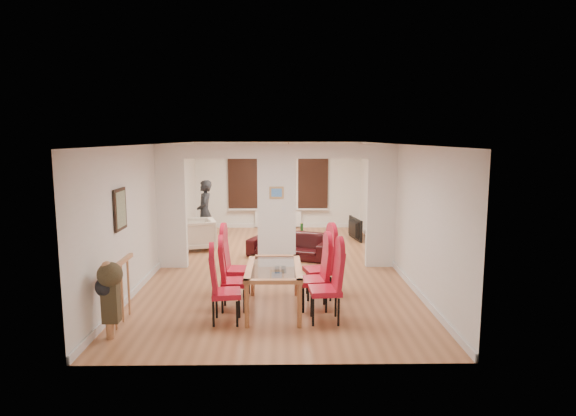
{
  "coord_description": "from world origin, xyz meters",
  "views": [
    {
      "loc": [
        0.1,
        -10.0,
        2.73
      ],
      "look_at": [
        0.25,
        0.6,
        1.17
      ],
      "focal_mm": 30.0,
      "sensor_mm": 36.0,
      "label": 1
    }
  ],
  "objects_px": {
    "dining_chair_rc": "(319,265)",
    "armchair": "(198,234)",
    "person": "(205,212)",
    "dining_table": "(274,288)",
    "dining_chair_rb": "(314,275)",
    "dining_chair_lc": "(237,265)",
    "coffee_table": "(296,238)",
    "bottle": "(302,229)",
    "dining_chair_lb": "(234,277)",
    "sofa": "(290,245)",
    "dining_chair_ra": "(325,285)",
    "dining_chair_la": "(226,288)",
    "television": "(352,229)",
    "bowl": "(301,232)"
  },
  "relations": [
    {
      "from": "dining_table",
      "to": "television",
      "type": "bearing_deg",
      "value": 69.34
    },
    {
      "from": "dining_chair_rb",
      "to": "sofa",
      "type": "height_order",
      "value": "dining_chair_rb"
    },
    {
      "from": "dining_chair_lb",
      "to": "armchair",
      "type": "bearing_deg",
      "value": 101.47
    },
    {
      "from": "sofa",
      "to": "bottle",
      "type": "bearing_deg",
      "value": 100.35
    },
    {
      "from": "dining_chair_lb",
      "to": "dining_chair_rc",
      "type": "relative_size",
      "value": 0.93
    },
    {
      "from": "person",
      "to": "dining_chair_lc",
      "type": "bearing_deg",
      "value": 9.58
    },
    {
      "from": "dining_chair_la",
      "to": "dining_chair_rb",
      "type": "relative_size",
      "value": 0.96
    },
    {
      "from": "coffee_table",
      "to": "bottle",
      "type": "relative_size",
      "value": 3.19
    },
    {
      "from": "dining_table",
      "to": "dining_chair_lc",
      "type": "distance_m",
      "value": 0.91
    },
    {
      "from": "dining_table",
      "to": "dining_chair_lb",
      "type": "relative_size",
      "value": 1.45
    },
    {
      "from": "dining_chair_lc",
      "to": "coffee_table",
      "type": "distance_m",
      "value": 4.62
    },
    {
      "from": "person",
      "to": "bowl",
      "type": "relative_size",
      "value": 8.19
    },
    {
      "from": "dining_chair_lb",
      "to": "dining_chair_ra",
      "type": "relative_size",
      "value": 0.94
    },
    {
      "from": "bowl",
      "to": "sofa",
      "type": "bearing_deg",
      "value": -100.72
    },
    {
      "from": "dining_chair_lc",
      "to": "bowl",
      "type": "relative_size",
      "value": 5.64
    },
    {
      "from": "person",
      "to": "dining_table",
      "type": "bearing_deg",
      "value": 14.5
    },
    {
      "from": "sofa",
      "to": "coffee_table",
      "type": "height_order",
      "value": "sofa"
    },
    {
      "from": "dining_chair_la",
      "to": "television",
      "type": "bearing_deg",
      "value": 58.36
    },
    {
      "from": "dining_table",
      "to": "coffee_table",
      "type": "distance_m",
      "value": 5.1
    },
    {
      "from": "dining_chair_lc",
      "to": "bowl",
      "type": "height_order",
      "value": "dining_chair_lc"
    },
    {
      "from": "dining_chair_ra",
      "to": "dining_chair_rc",
      "type": "height_order",
      "value": "dining_chair_rc"
    },
    {
      "from": "television",
      "to": "bowl",
      "type": "xyz_separation_m",
      "value": [
        -1.38,
        -0.22,
        -0.04
      ]
    },
    {
      "from": "dining_chair_lc",
      "to": "coffee_table",
      "type": "height_order",
      "value": "dining_chair_lc"
    },
    {
      "from": "dining_chair_lb",
      "to": "dining_chair_rb",
      "type": "distance_m",
      "value": 1.28
    },
    {
      "from": "sofa",
      "to": "person",
      "type": "relative_size",
      "value": 1.17
    },
    {
      "from": "dining_chair_la",
      "to": "dining_chair_lb",
      "type": "bearing_deg",
      "value": 76.68
    },
    {
      "from": "coffee_table",
      "to": "dining_chair_lc",
      "type": "bearing_deg",
      "value": -104.45
    },
    {
      "from": "dining_chair_rb",
      "to": "television",
      "type": "distance_m",
      "value": 5.49
    },
    {
      "from": "dining_chair_lc",
      "to": "dining_chair_rc",
      "type": "bearing_deg",
      "value": 2.88
    },
    {
      "from": "dining_chair_rb",
      "to": "dining_chair_lc",
      "type": "bearing_deg",
      "value": 149.51
    },
    {
      "from": "dining_chair_la",
      "to": "dining_chair_lb",
      "type": "height_order",
      "value": "dining_chair_la"
    },
    {
      "from": "dining_chair_rc",
      "to": "armchair",
      "type": "distance_m",
      "value": 4.53
    },
    {
      "from": "armchair",
      "to": "bottle",
      "type": "height_order",
      "value": "armchair"
    },
    {
      "from": "sofa",
      "to": "coffee_table",
      "type": "relative_size",
      "value": 1.99
    },
    {
      "from": "dining_table",
      "to": "dining_chair_ra",
      "type": "distance_m",
      "value": 0.93
    },
    {
      "from": "dining_chair_lb",
      "to": "television",
      "type": "relative_size",
      "value": 1.05
    },
    {
      "from": "dining_chair_ra",
      "to": "dining_chair_rb",
      "type": "height_order",
      "value": "dining_chair_ra"
    },
    {
      "from": "sofa",
      "to": "dining_table",
      "type": "bearing_deg",
      "value": -72.74
    },
    {
      "from": "dining_chair_rc",
      "to": "television",
      "type": "height_order",
      "value": "dining_chair_rc"
    },
    {
      "from": "dining_chair_rb",
      "to": "dining_table",
      "type": "bearing_deg",
      "value": 178.01
    },
    {
      "from": "armchair",
      "to": "coffee_table",
      "type": "distance_m",
      "value": 2.59
    },
    {
      "from": "television",
      "to": "armchair",
      "type": "bearing_deg",
      "value": 96.14
    },
    {
      "from": "dining_chair_rb",
      "to": "coffee_table",
      "type": "relative_size",
      "value": 1.14
    },
    {
      "from": "dining_chair_la",
      "to": "dining_chair_lc",
      "type": "height_order",
      "value": "dining_chair_lc"
    },
    {
      "from": "dining_chair_lb",
      "to": "sofa",
      "type": "relative_size",
      "value": 0.55
    },
    {
      "from": "dining_chair_ra",
      "to": "sofa",
      "type": "bearing_deg",
      "value": 91.48
    },
    {
      "from": "dining_chair_rc",
      "to": "dining_chair_lb",
      "type": "bearing_deg",
      "value": -171.61
    },
    {
      "from": "dining_chair_lc",
      "to": "person",
      "type": "bearing_deg",
      "value": 109.42
    },
    {
      "from": "dining_chair_ra",
      "to": "bottle",
      "type": "bearing_deg",
      "value": 86.28
    },
    {
      "from": "bottle",
      "to": "dining_table",
      "type": "bearing_deg",
      "value": -97.48
    }
  ]
}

